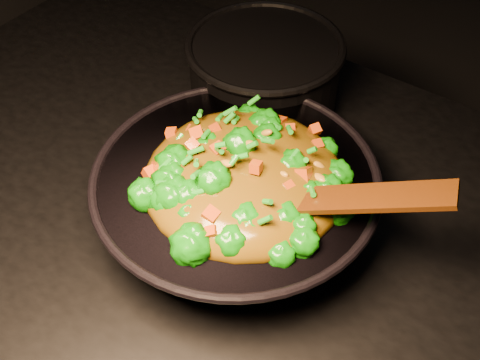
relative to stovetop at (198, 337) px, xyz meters
The scene contains 5 objects.
stovetop is the anchor object (origin of this frame).
wok 0.51m from the stovetop, ahead, with size 0.38×0.38×0.11m, color black, non-canonical shape.
stir_fry 0.61m from the stovetop, ahead, with size 0.27×0.27×0.09m, color #137A08, non-canonical shape.
spatula 0.65m from the stovetop, ahead, with size 0.28×0.04×0.01m, color #3A1409.
back_pot 0.57m from the stovetop, 92.26° to the left, with size 0.25×0.25×0.14m, color black.
Camera 1 is at (0.43, -0.45, 1.59)m, focal length 45.00 mm.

